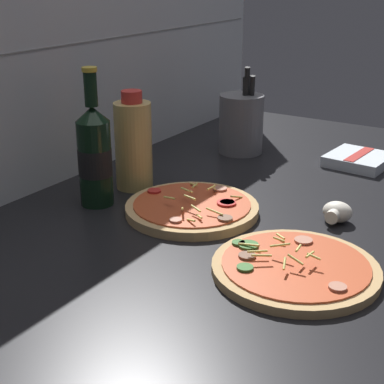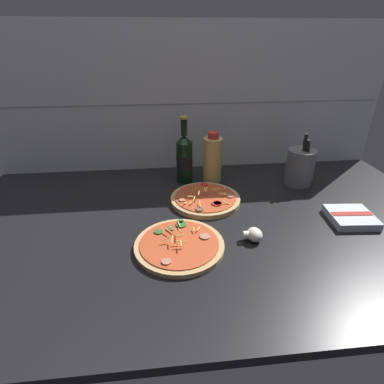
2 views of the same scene
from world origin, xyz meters
The scene contains 9 objects.
counter_slab centered at (0.00, 0.00, 1.25)cm, with size 160.00×90.00×2.50cm.
tile_backsplash centered at (0.00, 45.50, 30.00)cm, with size 160.00×1.13×60.00cm.
pizza_near centered at (-9.58, -11.68, 3.32)cm, with size 24.64×24.64×4.31cm.
pizza_far centered at (1.25, 13.03, 3.47)cm, with size 24.28×24.28×4.51cm.
beer_bottle centered at (-4.56, 30.64, 12.19)cm, with size 6.29×6.29×25.70cm.
oil_bottle centered at (6.39, 30.17, 11.59)cm, with size 7.43×7.43×19.77cm.
mushroom_left centered at (11.48, -10.54, 4.33)cm, with size 5.48×5.22×3.65cm.
utensil_crock centered at (39.20, 23.32, 9.66)cm, with size 10.47×10.47×20.65cm.
dish_towel centered at (44.84, -3.86, 3.71)cm, with size 14.07×13.66×2.56cm.
Camera 1 is at (-82.06, -39.90, 44.76)cm, focal length 55.00 mm.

